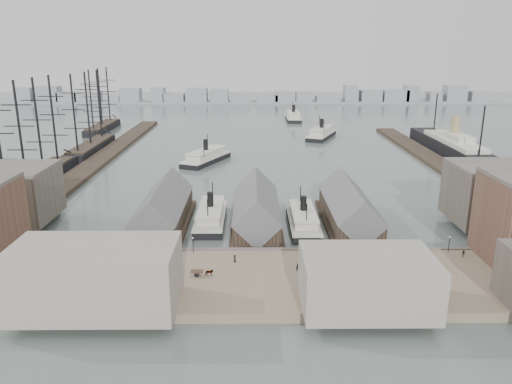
{
  "coord_description": "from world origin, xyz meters",
  "views": [
    {
      "loc": [
        -1.13,
        -115.27,
        48.52
      ],
      "look_at": [
        0.0,
        30.0,
        6.0
      ],
      "focal_mm": 35.0,
      "sensor_mm": 36.0,
      "label": 1
    }
  ],
  "objects_px": {
    "horse_cart_center": "(205,272)",
    "horse_cart_right": "(351,285)",
    "tram": "(416,260)",
    "horse_cart_left": "(43,265)",
    "ferry_docked_west": "(211,215)",
    "ocean_steamer": "(453,147)"
  },
  "relations": [
    {
      "from": "ferry_docked_west",
      "to": "horse_cart_right",
      "type": "xyz_separation_m",
      "value": [
        31.54,
        -44.44,
        0.51
      ]
    },
    {
      "from": "horse_cart_right",
      "to": "ocean_steamer",
      "type": "bearing_deg",
      "value": -26.41
    },
    {
      "from": "ferry_docked_west",
      "to": "horse_cart_left",
      "type": "height_order",
      "value": "ferry_docked_west"
    },
    {
      "from": "horse_cart_right",
      "to": "ferry_docked_west",
      "type": "bearing_deg",
      "value": 37.29
    },
    {
      "from": "horse_cart_center",
      "to": "horse_cart_right",
      "type": "distance_m",
      "value": 30.31
    },
    {
      "from": "ferry_docked_west",
      "to": "tram",
      "type": "relative_size",
      "value": 2.61
    },
    {
      "from": "ferry_docked_west",
      "to": "horse_cart_right",
      "type": "height_order",
      "value": "ferry_docked_west"
    },
    {
      "from": "ocean_steamer",
      "to": "horse_cart_right",
      "type": "bearing_deg",
      "value": -118.34
    },
    {
      "from": "ferry_docked_west",
      "to": "ocean_steamer",
      "type": "height_order",
      "value": "ocean_steamer"
    },
    {
      "from": "tram",
      "to": "horse_cart_right",
      "type": "height_order",
      "value": "tram"
    },
    {
      "from": "ocean_steamer",
      "to": "horse_cart_center",
      "type": "relative_size",
      "value": 18.87
    },
    {
      "from": "horse_cart_left",
      "to": "horse_cart_right",
      "type": "height_order",
      "value": "horse_cart_left"
    },
    {
      "from": "ocean_steamer",
      "to": "horse_cart_left",
      "type": "bearing_deg",
      "value": -137.62
    },
    {
      "from": "horse_cart_left",
      "to": "horse_cart_center",
      "type": "bearing_deg",
      "value": -65.68
    },
    {
      "from": "ferry_docked_west",
      "to": "horse_cart_left",
      "type": "relative_size",
      "value": 5.7
    },
    {
      "from": "tram",
      "to": "horse_cart_left",
      "type": "bearing_deg",
      "value": -172.14
    },
    {
      "from": "ferry_docked_west",
      "to": "horse_cart_center",
      "type": "bearing_deg",
      "value": -87.3
    },
    {
      "from": "tram",
      "to": "horse_cart_left",
      "type": "height_order",
      "value": "tram"
    },
    {
      "from": "ferry_docked_west",
      "to": "horse_cart_center",
      "type": "relative_size",
      "value": 5.64
    },
    {
      "from": "ocean_steamer",
      "to": "horse_cart_center",
      "type": "height_order",
      "value": "ocean_steamer"
    },
    {
      "from": "tram",
      "to": "horse_cart_center",
      "type": "bearing_deg",
      "value": -167.37
    },
    {
      "from": "ocean_steamer",
      "to": "tram",
      "type": "xyz_separation_m",
      "value": [
        -57.36,
        -126.36,
        -0.05
      ]
    }
  ]
}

